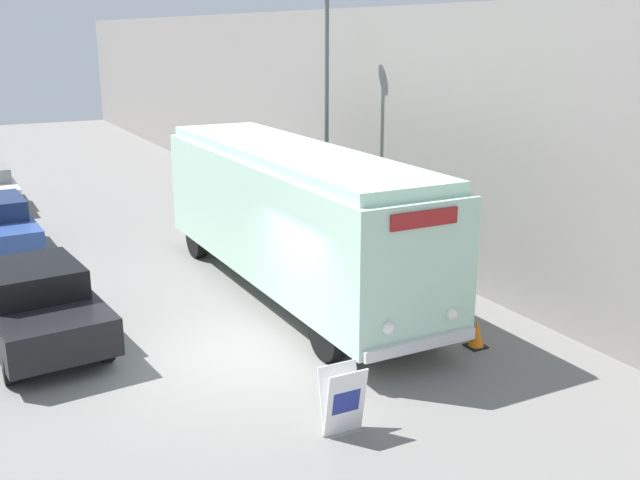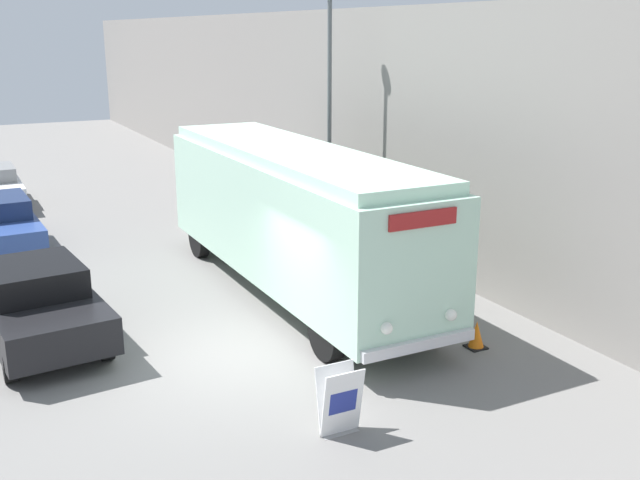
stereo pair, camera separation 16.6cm
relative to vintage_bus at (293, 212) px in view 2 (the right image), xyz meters
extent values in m
plane|color=slate|center=(-2.63, -2.70, -1.91)|extent=(80.00, 80.00, 0.00)
cube|color=gray|center=(3.84, 7.30, 1.33)|extent=(0.30, 60.00, 6.49)
cylinder|color=black|center=(-1.05, -3.69, -1.39)|extent=(0.28, 1.05, 1.05)
cylinder|color=black|center=(1.05, -3.69, -1.39)|extent=(0.28, 1.05, 1.05)
cylinder|color=black|center=(-1.05, 3.70, -1.39)|extent=(0.28, 1.05, 1.05)
cylinder|color=black|center=(1.05, 3.70, -1.39)|extent=(0.28, 1.05, 1.05)
cube|color=#B2DBC1|center=(0.00, 0.01, -0.08)|extent=(2.42, 10.19, 2.61)
cube|color=silver|center=(0.00, 0.01, 1.34)|extent=(2.23, 9.78, 0.24)
cube|color=silver|center=(0.00, -5.15, -1.27)|extent=(2.30, 0.12, 0.20)
sphere|color=white|center=(-0.67, -5.12, -0.84)|extent=(0.22, 0.22, 0.22)
sphere|color=white|center=(0.67, -5.12, -0.84)|extent=(0.22, 0.22, 0.22)
cube|color=maroon|center=(0.00, -5.11, 0.97)|extent=(1.33, 0.06, 0.28)
cube|color=gray|center=(-2.09, -6.10, -1.91)|extent=(0.59, 0.23, 0.01)
cube|color=white|center=(-2.09, -6.19, -1.38)|extent=(0.65, 0.21, 1.07)
cube|color=white|center=(-2.09, -6.00, -1.38)|extent=(0.65, 0.21, 1.07)
cube|color=navy|center=(-2.09, -6.21, -1.35)|extent=(0.46, 0.07, 0.37)
cylinder|color=#595E60|center=(2.58, 3.11, 1.45)|extent=(0.12, 0.12, 6.72)
cylinder|color=black|center=(-6.36, -1.97, -1.57)|extent=(0.22, 0.67, 0.67)
cylinder|color=black|center=(-4.68, -1.81, -1.57)|extent=(0.22, 0.67, 0.67)
cylinder|color=black|center=(-4.95, 1.05, -1.57)|extent=(0.22, 0.67, 0.67)
cube|color=black|center=(-5.65, -0.46, -1.23)|extent=(2.33, 4.43, 0.69)
cube|color=black|center=(-5.66, -0.35, -0.60)|extent=(1.82, 2.07, 0.56)
cylinder|color=black|center=(-4.88, 5.66, -1.60)|extent=(0.22, 0.62, 0.62)
cylinder|color=black|center=(-4.99, 8.85, -1.60)|extent=(0.22, 0.62, 0.62)
cube|color=#2D478C|center=(-5.70, 7.23, -1.32)|extent=(1.96, 4.65, 0.55)
cylinder|color=black|center=(-4.75, 11.32, -1.60)|extent=(0.22, 0.62, 0.62)
cylinder|color=black|center=(-4.74, 14.03, -1.60)|extent=(0.22, 0.62, 0.62)
cube|color=black|center=(1.75, -4.53, -1.90)|extent=(0.36, 0.36, 0.03)
cone|color=orange|center=(1.75, -4.53, -1.62)|extent=(0.30, 0.30, 0.52)
camera|label=1|loc=(-7.13, -14.92, 3.99)|focal=42.00mm
camera|label=2|loc=(-6.99, -15.00, 3.99)|focal=42.00mm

